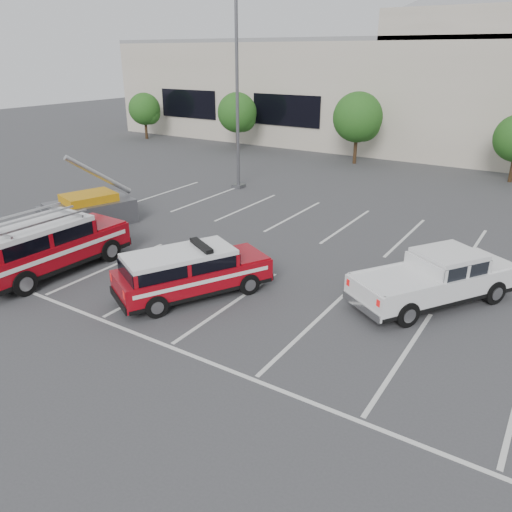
{
  "coord_description": "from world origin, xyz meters",
  "views": [
    {
      "loc": [
        8.11,
        -11.14,
        7.26
      ],
      "look_at": [
        -0.1,
        1.61,
        1.05
      ],
      "focal_mm": 35.0,
      "sensor_mm": 36.0,
      "label": 1
    }
  ],
  "objects_px": {
    "light_pole_left": "(237,94)",
    "utility_rig": "(88,211)",
    "convention_building": "(471,88)",
    "fire_chief_suv": "(191,275)",
    "white_pickup": "(434,283)",
    "tree_left": "(238,114)",
    "ladder_suv": "(48,249)",
    "tree_mid_left": "(359,119)",
    "tree_far_left": "(146,110)"
  },
  "relations": [
    {
      "from": "ladder_suv",
      "to": "fire_chief_suv",
      "type": "bearing_deg",
      "value": 14.67
    },
    {
      "from": "tree_far_left",
      "to": "fire_chief_suv",
      "type": "height_order",
      "value": "tree_far_left"
    },
    {
      "from": "tree_left",
      "to": "utility_rig",
      "type": "xyz_separation_m",
      "value": [
        4.96,
        -19.17,
        -2.12
      ]
    },
    {
      "from": "tree_left",
      "to": "white_pickup",
      "type": "bearing_deg",
      "value": -42.58
    },
    {
      "from": "tree_far_left",
      "to": "tree_mid_left",
      "type": "relative_size",
      "value": 0.82
    },
    {
      "from": "light_pole_left",
      "to": "utility_rig",
      "type": "bearing_deg",
      "value": -102.05
    },
    {
      "from": "convention_building",
      "to": "tree_left",
      "type": "height_order",
      "value": "convention_building"
    },
    {
      "from": "light_pole_left",
      "to": "white_pickup",
      "type": "height_order",
      "value": "light_pole_left"
    },
    {
      "from": "light_pole_left",
      "to": "ladder_suv",
      "type": "relative_size",
      "value": 1.87
    },
    {
      "from": "convention_building",
      "to": "tree_mid_left",
      "type": "distance_m",
      "value": 11.19
    },
    {
      "from": "tree_left",
      "to": "ladder_suv",
      "type": "relative_size",
      "value": 0.81
    },
    {
      "from": "tree_far_left",
      "to": "utility_rig",
      "type": "xyz_separation_m",
      "value": [
        14.96,
        -19.17,
        -1.86
      ]
    },
    {
      "from": "tree_left",
      "to": "light_pole_left",
      "type": "distance_m",
      "value": 12.43
    },
    {
      "from": "white_pickup",
      "to": "light_pole_left",
      "type": "bearing_deg",
      "value": -179.58
    },
    {
      "from": "light_pole_left",
      "to": "tree_far_left",
      "type": "bearing_deg",
      "value": 149.29
    },
    {
      "from": "tree_far_left",
      "to": "fire_chief_suv",
      "type": "xyz_separation_m",
      "value": [
        23.48,
        -22.2,
        -1.81
      ]
    },
    {
      "from": "fire_chief_suv",
      "to": "white_pickup",
      "type": "distance_m",
      "value": 7.61
    },
    {
      "from": "tree_left",
      "to": "tree_far_left",
      "type": "bearing_deg",
      "value": -180.0
    },
    {
      "from": "light_pole_left",
      "to": "ladder_suv",
      "type": "height_order",
      "value": "light_pole_left"
    },
    {
      "from": "light_pole_left",
      "to": "utility_rig",
      "type": "distance_m",
      "value": 10.38
    },
    {
      "from": "tree_left",
      "to": "utility_rig",
      "type": "distance_m",
      "value": 19.92
    },
    {
      "from": "utility_rig",
      "to": "tree_left",
      "type": "bearing_deg",
      "value": 122.06
    },
    {
      "from": "fire_chief_suv",
      "to": "utility_rig",
      "type": "height_order",
      "value": "utility_rig"
    },
    {
      "from": "fire_chief_suv",
      "to": "ladder_suv",
      "type": "height_order",
      "value": "ladder_suv"
    },
    {
      "from": "utility_rig",
      "to": "fire_chief_suv",
      "type": "bearing_deg",
      "value": -2.03
    },
    {
      "from": "convention_building",
      "to": "utility_rig",
      "type": "bearing_deg",
      "value": -109.26
    },
    {
      "from": "tree_left",
      "to": "utility_rig",
      "type": "height_order",
      "value": "tree_left"
    },
    {
      "from": "tree_mid_left",
      "to": "light_pole_left",
      "type": "relative_size",
      "value": 0.47
    },
    {
      "from": "convention_building",
      "to": "utility_rig",
      "type": "distance_m",
      "value": 30.98
    },
    {
      "from": "convention_building",
      "to": "tree_left",
      "type": "relative_size",
      "value": 13.58
    },
    {
      "from": "ladder_suv",
      "to": "convention_building",
      "type": "bearing_deg",
      "value": 79.72
    },
    {
      "from": "light_pole_left",
      "to": "convention_building",
      "type": "bearing_deg",
      "value": 67.61
    },
    {
      "from": "fire_chief_suv",
      "to": "white_pickup",
      "type": "bearing_deg",
      "value": 56.94
    },
    {
      "from": "ladder_suv",
      "to": "white_pickup",
      "type": "bearing_deg",
      "value": 24.06
    },
    {
      "from": "light_pole_left",
      "to": "white_pickup",
      "type": "bearing_deg",
      "value": -32.58
    },
    {
      "from": "white_pickup",
      "to": "utility_rig",
      "type": "relative_size",
      "value": 1.32
    },
    {
      "from": "light_pole_left",
      "to": "utility_rig",
      "type": "height_order",
      "value": "light_pole_left"
    },
    {
      "from": "tree_left",
      "to": "tree_mid_left",
      "type": "xyz_separation_m",
      "value": [
        10.0,
        0.0,
        0.27
      ]
    },
    {
      "from": "convention_building",
      "to": "fire_chief_suv",
      "type": "bearing_deg",
      "value": -92.88
    },
    {
      "from": "tree_left",
      "to": "convention_building",
      "type": "bearing_deg",
      "value": 33.05
    },
    {
      "from": "fire_chief_suv",
      "to": "utility_rig",
      "type": "xyz_separation_m",
      "value": [
        -8.52,
        3.03,
        -0.05
      ]
    },
    {
      "from": "convention_building",
      "to": "tree_far_left",
      "type": "height_order",
      "value": "convention_building"
    },
    {
      "from": "tree_left",
      "to": "fire_chief_suv",
      "type": "height_order",
      "value": "tree_left"
    },
    {
      "from": "convention_building",
      "to": "white_pickup",
      "type": "bearing_deg",
      "value": -79.93
    },
    {
      "from": "utility_rig",
      "to": "convention_building",
      "type": "bearing_deg",
      "value": 88.29
    },
    {
      "from": "convention_building",
      "to": "light_pole_left",
      "type": "distance_m",
      "value": 21.49
    },
    {
      "from": "convention_building",
      "to": "tree_mid_left",
      "type": "relative_size",
      "value": 12.38
    },
    {
      "from": "convention_building",
      "to": "fire_chief_suv",
      "type": "height_order",
      "value": "convention_building"
    },
    {
      "from": "tree_left",
      "to": "tree_mid_left",
      "type": "bearing_deg",
      "value": 0.0
    },
    {
      "from": "tree_far_left",
      "to": "light_pole_left",
      "type": "bearing_deg",
      "value": -30.71
    }
  ]
}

